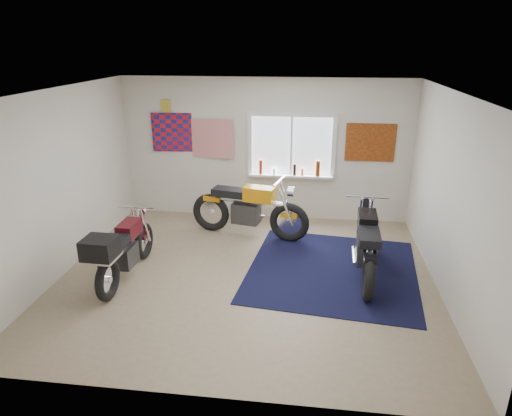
# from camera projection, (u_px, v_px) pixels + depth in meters

# --- Properties ---
(ground) EXTENTS (5.50, 5.50, 0.00)m
(ground) POSITION_uv_depth(u_px,v_px,m) (247.00, 276.00, 6.85)
(ground) COLOR #9E896B
(ground) RESTS_ON ground
(room_shell) EXTENTS (5.50, 5.50, 5.50)m
(room_shell) POSITION_uv_depth(u_px,v_px,m) (246.00, 170.00, 6.28)
(room_shell) COLOR white
(room_shell) RESTS_ON ground
(navy_rug) EXTENTS (2.77, 2.86, 0.01)m
(navy_rug) POSITION_uv_depth(u_px,v_px,m) (332.00, 270.00, 7.01)
(navy_rug) COLOR black
(navy_rug) RESTS_ON ground
(window_assembly) EXTENTS (1.66, 0.17, 1.26)m
(window_assembly) POSITION_uv_depth(u_px,v_px,m) (291.00, 150.00, 8.61)
(window_assembly) COLOR white
(window_assembly) RESTS_ON room_shell
(oil_bottles) EXTENTS (1.17, 0.09, 0.30)m
(oil_bottles) POSITION_uv_depth(u_px,v_px,m) (295.00, 169.00, 8.65)
(oil_bottles) COLOR maroon
(oil_bottles) RESTS_ON window_assembly
(flag_display) EXTENTS (1.60, 0.10, 1.17)m
(flag_display) POSITION_uv_depth(u_px,v_px,m) (166.00, 106.00, 8.63)
(flag_display) COLOR red
(flag_display) RESTS_ON room_shell
(triumph_poster) EXTENTS (0.90, 0.03, 0.70)m
(triumph_poster) POSITION_uv_depth(u_px,v_px,m) (370.00, 143.00, 8.39)
(triumph_poster) COLOR #A54C14
(triumph_poster) RESTS_ON room_shell
(yellow_triumph) EXTENTS (2.18, 0.73, 1.11)m
(yellow_triumph) POSITION_uv_depth(u_px,v_px,m) (248.00, 210.00, 8.10)
(yellow_triumph) COLOR black
(yellow_triumph) RESTS_ON ground
(black_chrome_bike) EXTENTS (0.64, 2.10, 1.08)m
(black_chrome_bike) POSITION_uv_depth(u_px,v_px,m) (366.00, 246.00, 6.73)
(black_chrome_bike) COLOR black
(black_chrome_bike) RESTS_ON navy_rug
(maroon_tourer) EXTENTS (0.57, 1.87, 0.95)m
(maroon_tourer) POSITION_uv_depth(u_px,v_px,m) (121.00, 251.00, 6.52)
(maroon_tourer) COLOR black
(maroon_tourer) RESTS_ON ground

